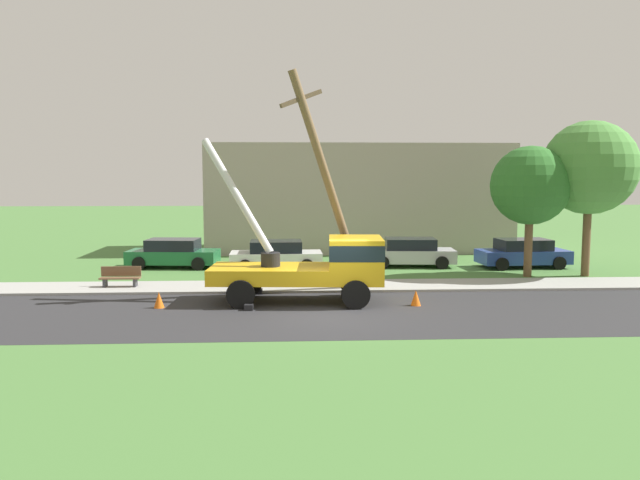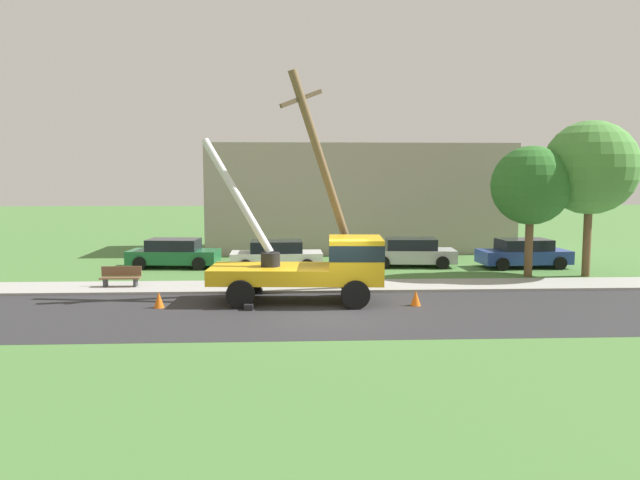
{
  "view_description": "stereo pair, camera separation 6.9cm",
  "coord_description": "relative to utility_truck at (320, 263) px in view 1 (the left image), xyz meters",
  "views": [
    {
      "loc": [
        -1.48,
        -20.49,
        4.63
      ],
      "look_at": [
        -0.3,
        2.65,
        2.18
      ],
      "focal_mm": 35.07,
      "sensor_mm": 36.0,
      "label": 1
    },
    {
      "loc": [
        -1.41,
        -20.49,
        4.63
      ],
      "look_at": [
        -0.3,
        2.65,
        2.18
      ],
      "focal_mm": 35.07,
      "sensor_mm": 36.0,
      "label": 2
    }
  ],
  "objects": [
    {
      "name": "leaning_utility_pole",
      "position": [
        0.39,
        1.62,
        2.95
      ],
      "size": [
        3.5,
        2.01,
        8.53
      ],
      "color": "brown",
      "rests_on": "ground"
    },
    {
      "name": "sidewalk_strip",
      "position": [
        0.35,
        2.91,
        -1.36
      ],
      "size": [
        80.0,
        2.55,
        0.1
      ],
      "primitive_type": "cube",
      "color": "#9E9E99",
      "rests_on": "ground"
    },
    {
      "name": "ground_plane",
      "position": [
        0.35,
        10.12,
        -1.41
      ],
      "size": [
        120.0,
        120.0,
        0.0
      ],
      "primitive_type": "plane",
      "color": "#477538"
    },
    {
      "name": "roadside_tree_near",
      "position": [
        12.38,
        5.12,
        3.49
      ],
      "size": [
        4.2,
        4.2,
        7.02
      ],
      "color": "brown",
      "rests_on": "ground"
    },
    {
      "name": "lowrise_building_backdrop",
      "position": [
        3.11,
        15.94,
        1.79
      ],
      "size": [
        18.0,
        6.0,
        6.4
      ],
      "primitive_type": "cube",
      "color": "#A5998C",
      "rests_on": "ground"
    },
    {
      "name": "traffic_cone_ahead",
      "position": [
        3.36,
        -0.86,
        -1.13
      ],
      "size": [
        0.36,
        0.36,
        0.56
      ],
      "primitive_type": "cone",
      "color": "orange",
      "rests_on": "ground"
    },
    {
      "name": "parked_sedan_green",
      "position": [
        -6.85,
        8.76,
        -0.7
      ],
      "size": [
        4.55,
        2.28,
        1.42
      ],
      "color": "#1E6638",
      "rests_on": "ground"
    },
    {
      "name": "parked_sedan_silver",
      "position": [
        5.0,
        8.52,
        -0.7
      ],
      "size": [
        4.53,
        2.24,
        1.42
      ],
      "color": "#B7B7BF",
      "rests_on": "ground"
    },
    {
      "name": "park_bench",
      "position": [
        -7.93,
        2.98,
        -0.95
      ],
      "size": [
        1.6,
        0.45,
        0.9
      ],
      "color": "brown",
      "rests_on": "ground"
    },
    {
      "name": "roadside_tree_far",
      "position": [
        9.69,
        5.08,
        2.7
      ],
      "size": [
        3.52,
        3.52,
        5.89
      ],
      "color": "brown",
      "rests_on": "ground"
    },
    {
      "name": "parked_sedan_blue",
      "position": [
        10.53,
        7.88,
        -0.7
      ],
      "size": [
        4.51,
        2.2,
        1.42
      ],
      "color": "#263F99",
      "rests_on": "ground"
    },
    {
      "name": "utility_truck",
      "position": [
        0.0,
        0.0,
        0.0
      ],
      "size": [
        6.75,
        3.21,
        5.98
      ],
      "color": "gold",
      "rests_on": "ground"
    },
    {
      "name": "parked_sedan_white",
      "position": [
        -1.73,
        7.71,
        -0.7
      ],
      "size": [
        4.43,
        2.07,
        1.42
      ],
      "color": "silver",
      "rests_on": "ground"
    },
    {
      "name": "road_asphalt",
      "position": [
        0.35,
        -1.88,
        -1.4
      ],
      "size": [
        80.0,
        7.05,
        0.01
      ],
      "primitive_type": "cube",
      "color": "#2B2B2D",
      "rests_on": "ground"
    },
    {
      "name": "traffic_cone_behind",
      "position": [
        -5.63,
        -0.78,
        -1.13
      ],
      "size": [
        0.36,
        0.36,
        0.56
      ],
      "primitive_type": "cone",
      "color": "orange",
      "rests_on": "ground"
    }
  ]
}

